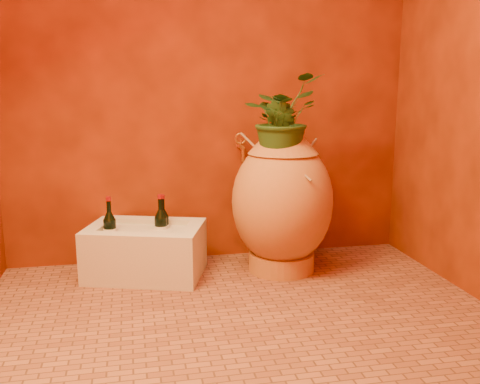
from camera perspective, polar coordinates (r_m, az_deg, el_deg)
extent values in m
plane|color=brown|center=(2.59, 0.32, -13.67)|extent=(2.50, 2.50, 0.00)
cube|color=#4F1704|center=(3.33, -3.33, 14.12)|extent=(2.50, 0.02, 2.50)
cylinder|color=#B56B33|center=(3.23, 4.43, -7.33)|extent=(0.52, 0.52, 0.11)
ellipsoid|color=#B56B33|center=(3.14, 4.53, -1.08)|extent=(0.79, 0.79, 0.74)
cone|color=#B56B33|center=(3.08, 4.63, 5.15)|extent=(0.54, 0.54, 0.11)
torus|color=#B56B33|center=(3.07, 4.65, 6.36)|extent=(0.33, 0.33, 0.05)
cylinder|color=olive|center=(3.02, 3.40, 3.06)|extent=(0.32, 0.26, 0.33)
cylinder|color=olive|center=(2.97, 4.88, 3.51)|extent=(0.21, 0.32, 0.21)
cylinder|color=olive|center=(3.04, 6.85, 3.97)|extent=(0.24, 0.26, 0.16)
cube|color=beige|center=(3.16, -10.03, -6.43)|extent=(0.74, 0.61, 0.27)
cube|color=beige|center=(3.29, -10.22, -3.01)|extent=(0.64, 0.28, 0.03)
cube|color=beige|center=(2.95, -10.03, -4.72)|extent=(0.64, 0.28, 0.03)
cube|color=beige|center=(3.12, -15.27, -4.02)|extent=(0.16, 0.28, 0.03)
cube|color=beige|center=(3.13, -5.01, -3.59)|extent=(0.16, 0.28, 0.03)
cylinder|color=black|center=(3.15, -13.68, -4.43)|extent=(0.07, 0.07, 0.17)
cone|color=black|center=(3.12, -13.78, -2.50)|extent=(0.07, 0.07, 0.05)
cylinder|color=black|center=(3.11, -13.83, -1.48)|extent=(0.02, 0.02, 0.07)
cylinder|color=maroon|center=(3.10, -13.87, -0.71)|extent=(0.03, 0.03, 0.02)
cylinder|color=silver|center=(3.15, -13.68, -4.43)|extent=(0.08, 0.08, 0.08)
cylinder|color=black|center=(3.14, -8.41, -4.24)|extent=(0.07, 0.07, 0.17)
cone|color=black|center=(3.12, -8.47, -2.29)|extent=(0.07, 0.07, 0.05)
cylinder|color=black|center=(3.10, -8.50, -1.26)|extent=(0.02, 0.02, 0.07)
cylinder|color=maroon|center=(3.09, -8.53, -0.49)|extent=(0.03, 0.03, 0.02)
cylinder|color=silver|center=(3.14, -8.41, -4.24)|extent=(0.08, 0.08, 0.08)
cylinder|color=black|center=(3.19, -8.19, -4.06)|extent=(0.07, 0.07, 0.17)
cone|color=black|center=(3.16, -8.25, -2.21)|extent=(0.07, 0.07, 0.05)
cylinder|color=black|center=(3.15, -8.28, -1.24)|extent=(0.02, 0.02, 0.06)
cylinder|color=maroon|center=(3.14, -8.30, -0.50)|extent=(0.03, 0.03, 0.02)
cylinder|color=silver|center=(3.19, -8.19, -4.06)|extent=(0.07, 0.07, 0.07)
cylinder|color=#B57929|center=(3.31, 0.07, 4.85)|extent=(0.02, 0.14, 0.02)
cylinder|color=#B57929|center=(3.24, 0.32, 3.99)|extent=(0.02, 0.02, 0.08)
torus|color=#B57929|center=(3.30, 0.07, 5.72)|extent=(0.07, 0.01, 0.07)
cylinder|color=#B57929|center=(3.30, 0.07, 5.29)|extent=(0.01, 0.01, 0.05)
imported|color=#204117|center=(3.04, 4.46, 7.91)|extent=(0.58, 0.57, 0.49)
imported|color=#204117|center=(3.01, 4.28, 6.27)|extent=(0.23, 0.25, 0.37)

